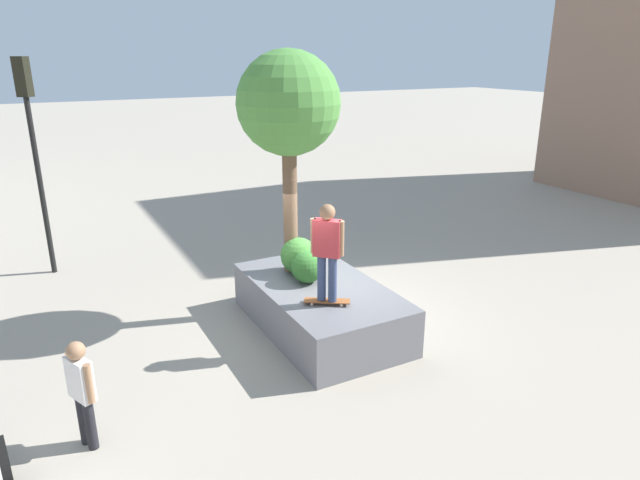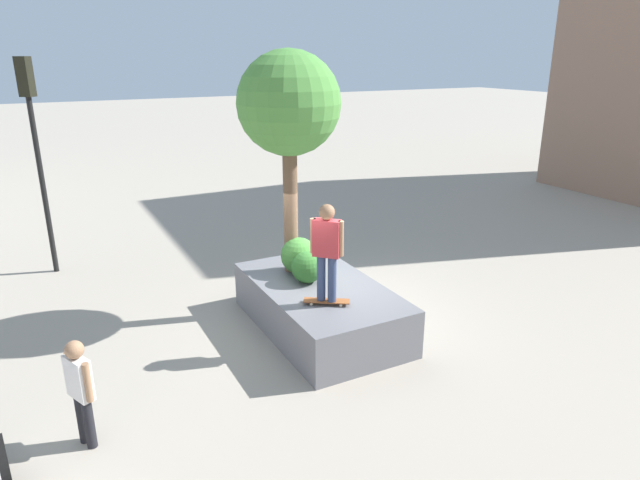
{
  "view_description": "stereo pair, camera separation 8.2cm",
  "coord_description": "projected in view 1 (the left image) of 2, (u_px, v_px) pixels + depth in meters",
  "views": [
    {
      "loc": [
        -8.66,
        4.92,
        5.04
      ],
      "look_at": [
        -0.18,
        0.36,
        1.8
      ],
      "focal_mm": 31.11,
      "sensor_mm": 36.0,
      "label": 1
    },
    {
      "loc": [
        -8.7,
        4.85,
        5.04
      ],
      "look_at": [
        -0.18,
        0.36,
        1.8
      ],
      "focal_mm": 31.11,
      "sensor_mm": 36.0,
      "label": 2
    }
  ],
  "objects": [
    {
      "name": "planter_ledge",
      "position": [
        320.0,
        307.0,
        10.59
      ],
      "size": [
        3.68,
        2.09,
        0.9
      ],
      "primitive_type": "cube",
      "color": "slate",
      "rests_on": "ground"
    },
    {
      "name": "hedge_clump",
      "position": [
        299.0,
        256.0,
        10.93
      ],
      "size": [
        0.72,
        0.72,
        0.72
      ],
      "primitive_type": "sphere",
      "color": "#3D7A33",
      "rests_on": "planter_ledge"
    },
    {
      "name": "traffic_light_corner",
      "position": [
        32.0,
        132.0,
        12.42
      ],
      "size": [
        0.37,
        0.37,
        4.99
      ],
      "color": "black",
      "rests_on": "ground"
    },
    {
      "name": "skateboard",
      "position": [
        327.0,
        301.0,
        9.64
      ],
      "size": [
        0.61,
        0.79,
        0.07
      ],
      "color": "brown",
      "rests_on": "planter_ledge"
    },
    {
      "name": "ground_plane",
      "position": [
        331.0,
        320.0,
        11.05
      ],
      "size": [
        120.0,
        120.0,
        0.0
      ],
      "primitive_type": "plane",
      "color": "#9E9384"
    },
    {
      "name": "skateboarder",
      "position": [
        327.0,
        246.0,
        9.32
      ],
      "size": [
        0.47,
        0.46,
        1.73
      ],
      "color": "navy",
      "rests_on": "skateboard"
    },
    {
      "name": "boxwood_shrub",
      "position": [
        307.0,
        267.0,
        10.49
      ],
      "size": [
        0.61,
        0.61,
        0.61
      ],
      "primitive_type": "sphere",
      "color": "#2D6628",
      "rests_on": "planter_ledge"
    },
    {
      "name": "plaza_tree",
      "position": [
        288.0,
        106.0,
        10.16
      ],
      "size": [
        1.93,
        1.93,
        4.25
      ],
      "color": "brown",
      "rests_on": "planter_ledge"
    },
    {
      "name": "pedestrian_crossing",
      "position": [
        81.0,
        387.0,
        7.23
      ],
      "size": [
        0.49,
        0.33,
        1.57
      ],
      "color": "black",
      "rests_on": "ground"
    }
  ]
}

